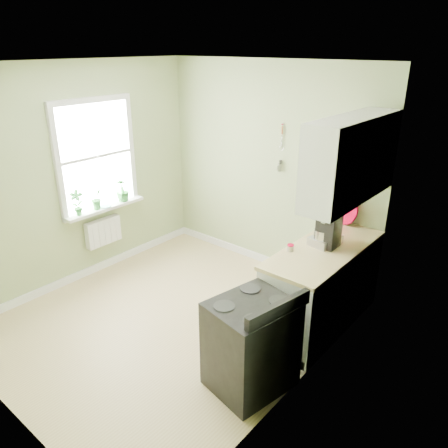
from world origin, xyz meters
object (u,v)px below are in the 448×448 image
Objects in this scene: stand_mixer at (327,227)px; coffee_maker at (328,231)px; stove at (251,344)px; kettle at (332,222)px.

coffee_maker is (0.04, -0.06, -0.02)m from stand_mixer.
coffee_maker is at bearing 89.81° from stove.
stand_mixer is (-0.04, 1.35, 0.67)m from stove.
kettle is at bearing 95.40° from stove.
coffee_maker reaches higher than kettle.
kettle is 0.49× the size of coffee_maker.
stove is at bearing -88.43° from stand_mixer.
stove is 5.55× the size of kettle.
kettle is (-0.16, 1.73, 0.57)m from stove.
kettle is at bearing 108.52° from stand_mixer.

